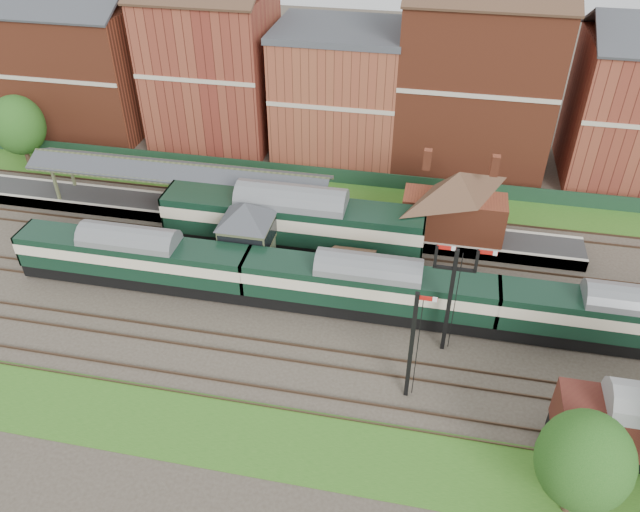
% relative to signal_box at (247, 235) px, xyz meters
% --- Properties ---
extents(ground, '(160.00, 160.00, 0.00)m').
position_rel_signal_box_xyz_m(ground, '(3.00, -3.25, -3.19)').
color(ground, '#473D33').
rests_on(ground, ground).
extents(grass_back, '(90.00, 4.50, 0.06)m').
position_rel_signal_box_xyz_m(grass_back, '(3.00, 12.75, -3.16)').
color(grass_back, '#2D6619').
rests_on(grass_back, ground).
extents(grass_front, '(90.00, 5.00, 0.06)m').
position_rel_signal_box_xyz_m(grass_front, '(3.00, -15.25, -3.16)').
color(grass_front, '#2D6619').
rests_on(grass_front, ground).
extents(fence, '(90.00, 0.12, 1.50)m').
position_rel_signal_box_xyz_m(fence, '(3.00, 14.75, -2.44)').
color(fence, '#193823').
rests_on(fence, ground).
extents(platform, '(55.00, 3.40, 1.00)m').
position_rel_signal_box_xyz_m(platform, '(-2.00, 6.50, -2.69)').
color(platform, '#2D2D2D').
rests_on(platform, ground).
extents(signal_box, '(5.40, 5.40, 6.00)m').
position_rel_signal_box_xyz_m(signal_box, '(0.00, 0.00, 0.00)').
color(signal_box, '#687956').
rests_on(signal_box, ground).
extents(brick_hut, '(3.20, 2.64, 2.94)m').
position_rel_signal_box_xyz_m(brick_hut, '(8.00, 0.00, -2.00)').
color(brick_hut, maroon).
rests_on(brick_hut, ground).
extents(station_building, '(8.10, 8.10, 5.90)m').
position_rel_signal_box_xyz_m(station_building, '(15.00, 6.50, 0.76)').
color(station_building, brown).
rests_on(station_building, platform).
extents(canopy, '(26.00, 3.89, 4.08)m').
position_rel_signal_box_xyz_m(canopy, '(-8.00, 6.50, 1.39)').
color(canopy, '#3F482D').
rests_on(canopy, platform).
extents(semaphore_bracket, '(3.60, 0.25, 8.18)m').
position_rel_signal_box_xyz_m(semaphore_bracket, '(15.04, -5.75, 1.44)').
color(semaphore_bracket, black).
rests_on(semaphore_bracket, ground).
extents(semaphore_siding, '(1.23, 0.25, 8.00)m').
position_rel_signal_box_xyz_m(semaphore_siding, '(13.02, -10.25, 0.96)').
color(semaphore_siding, black).
rests_on(semaphore_siding, ground).
extents(town_backdrop, '(69.00, 10.00, 16.00)m').
position_rel_signal_box_xyz_m(town_backdrop, '(2.82, 21.75, 3.81)').
color(town_backdrop, brown).
rests_on(town_backdrop, ground).
extents(dmu_train, '(52.14, 2.74, 4.01)m').
position_rel_signal_box_xyz_m(dmu_train, '(9.56, -3.25, -0.84)').
color(dmu_train, black).
rests_on(dmu_train, ground).
extents(platform_railcar, '(20.66, 3.25, 4.76)m').
position_rel_signal_box_xyz_m(platform_railcar, '(2.64, 3.25, -0.43)').
color(platform_railcar, black).
rests_on(platform_railcar, ground).
extents(goods_van_a, '(6.72, 2.91, 4.08)m').
position_rel_signal_box_xyz_m(goods_van_a, '(24.49, -12.25, -0.89)').
color(goods_van_a, black).
rests_on(goods_van_a, ground).
extents(tree_far, '(4.58, 4.58, 6.68)m').
position_rel_signal_box_xyz_m(tree_far, '(21.69, -16.35, 0.84)').
color(tree_far, '#382619').
rests_on(tree_far, ground).
extents(tree_back, '(5.01, 5.01, 7.32)m').
position_rel_signal_box_xyz_m(tree_back, '(-26.36, 11.89, 1.24)').
color(tree_back, '#382619').
rests_on(tree_back, ground).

